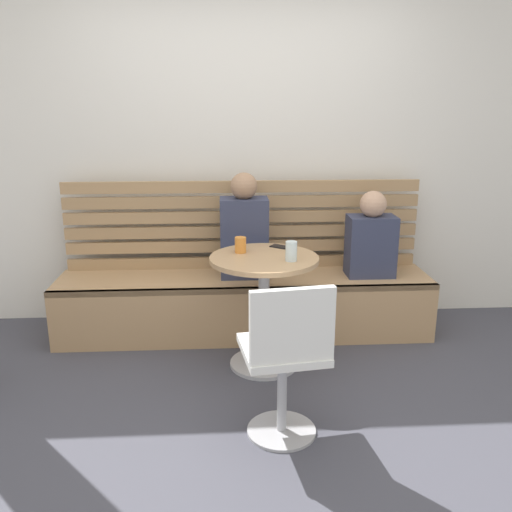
{
  "coord_description": "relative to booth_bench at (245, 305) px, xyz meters",
  "views": [
    {
      "loc": [
        -0.14,
        -2.5,
        1.65
      ],
      "look_at": [
        0.05,
        0.66,
        0.75
      ],
      "focal_mm": 37.55,
      "sensor_mm": 36.0,
      "label": 1
    }
  ],
  "objects": [
    {
      "name": "ground",
      "position": [
        0.0,
        -1.2,
        -0.22
      ],
      "size": [
        8.0,
        8.0,
        0.0
      ],
      "primitive_type": "plane",
      "color": "#42424C"
    },
    {
      "name": "white_chair",
      "position": [
        0.15,
        -1.33,
        0.24
      ],
      "size": [
        0.45,
        0.45,
        0.85
      ],
      "color": "#ADADB2",
      "rests_on": "ground"
    },
    {
      "name": "cup_glass_tall",
      "position": [
        0.26,
        -0.62,
        0.58
      ],
      "size": [
        0.07,
        0.07,
        0.12
      ],
      "primitive_type": "cylinder",
      "color": "silver",
      "rests_on": "cafe_table"
    },
    {
      "name": "person_child_left",
      "position": [
        0.92,
        -0.01,
        0.49
      ],
      "size": [
        0.34,
        0.22,
        0.62
      ],
      "color": "#333851",
      "rests_on": "booth_bench"
    },
    {
      "name": "back_wall",
      "position": [
        0.0,
        0.44,
        1.23
      ],
      "size": [
        5.2,
        0.1,
        2.9
      ],
      "primitive_type": "cube",
      "color": "silver",
      "rests_on": "ground"
    },
    {
      "name": "cup_tumbler_orange",
      "position": [
        -0.04,
        -0.42,
        0.57
      ],
      "size": [
        0.07,
        0.07,
        0.1
      ],
      "primitive_type": "cylinder",
      "color": "orange",
      "rests_on": "cafe_table"
    },
    {
      "name": "phone_on_table",
      "position": [
        0.23,
        -0.3,
        0.52
      ],
      "size": [
        0.15,
        0.14,
        0.01
      ],
      "primitive_type": "cube",
      "rotation": [
        0.0,
        0.0,
        0.95
      ],
      "color": "black",
      "rests_on": "cafe_table"
    },
    {
      "name": "cafe_table",
      "position": [
        0.1,
        -0.52,
        0.3
      ],
      "size": [
        0.68,
        0.68,
        0.74
      ],
      "color": "#ADADB2",
      "rests_on": "ground"
    },
    {
      "name": "person_adult",
      "position": [
        -0.0,
        0.03,
        0.56
      ],
      "size": [
        0.34,
        0.22,
        0.75
      ],
      "color": "#333851",
      "rests_on": "booth_bench"
    },
    {
      "name": "booth_backrest",
      "position": [
        0.0,
        0.24,
        0.56
      ],
      "size": [
        2.65,
        0.04,
        0.67
      ],
      "color": "#A68157",
      "rests_on": "booth_bench"
    },
    {
      "name": "booth_bench",
      "position": [
        0.0,
        0.0,
        0.0
      ],
      "size": [
        2.7,
        0.52,
        0.44
      ],
      "color": "tan",
      "rests_on": "ground"
    }
  ]
}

